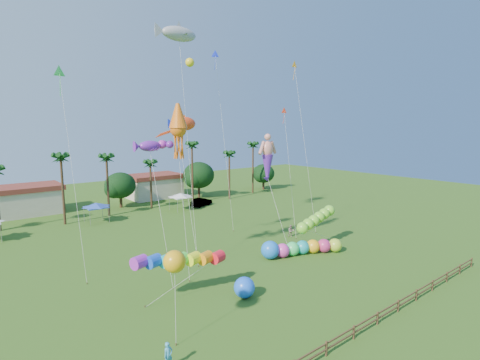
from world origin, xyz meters
TOP-DOWN VIEW (x-y plane):
  - ground at (0.00, 0.00)m, footprint 160.00×160.00m
  - tree_line at (3.57, 44.00)m, footprint 69.46×8.91m
  - buildings_row at (-3.09, 50.00)m, footprint 35.00×7.00m
  - tent_row at (-6.00, 36.33)m, footprint 31.00×4.00m
  - fence at (0.00, -6.00)m, footprint 36.12×0.12m
  - car_b at (12.83, 36.81)m, footprint 4.88×3.04m
  - spectator_a at (-14.37, -0.71)m, footprint 0.65×0.47m
  - spectator_b at (11.35, 13.24)m, footprint 1.00×0.97m
  - caterpillar_inflatable at (6.81, 7.79)m, footprint 9.56×5.21m
  - blue_ball at (-4.76, 3.60)m, footprint 1.80×1.80m
  - rainbow_tube at (-7.52, 6.43)m, footprint 8.63×2.10m
  - green_worm at (7.44, 7.88)m, footprint 10.65×2.91m
  - orange_ball_kite at (-12.52, 1.56)m, footprint 1.78×1.78m
  - merman_kite at (6.35, 12.61)m, footprint 2.69×5.25m
  - fish_kite at (-2.32, 16.94)m, footprint 4.36×6.22m
  - shark_kite at (0.53, 22.49)m, footprint 6.49×7.86m
  - squid_kite at (-5.48, 12.84)m, footprint 2.42×4.73m
  - lobster_kite at (-8.10, 13.73)m, footprint 3.93×5.92m
  - delta_kite_red at (12.80, 16.20)m, footprint 2.33×4.47m
  - delta_kite_yellow at (15.83, 17.24)m, footprint 1.26×5.17m
  - delta_kite_green at (-14.26, 19.69)m, footprint 1.37×5.19m
  - delta_kite_blue at (7.18, 24.12)m, footprint 1.23×4.60m

SIDE VIEW (x-z plane):
  - ground at x=0.00m, z-range 0.00..0.00m
  - fence at x=0.00m, z-range 0.11..1.11m
  - car_b at x=12.83m, z-range 0.00..1.52m
  - spectator_b at x=11.35m, z-range 0.00..1.62m
  - spectator_a at x=-14.37m, z-range 0.00..1.66m
  - caterpillar_inflatable at x=6.81m, z-range -0.16..1.86m
  - blue_ball at x=-4.76m, z-range 0.00..1.80m
  - buildings_row at x=-3.09m, z-range 0.00..4.00m
  - tent_row at x=-6.00m, z-range 2.45..3.05m
  - rainbow_tube at x=-7.52m, z-range 1.21..4.73m
  - green_worm at x=7.44m, z-range 1.12..4.97m
  - tree_line at x=3.57m, z-range -1.22..9.78m
  - orange_ball_kite at x=-12.52m, z-range 2.43..8.83m
  - merman_kite at x=6.35m, z-range 3.85..16.99m
  - lobster_kite at x=-8.10m, z-range 5.93..19.31m
  - squid_kite at x=-5.48m, z-range 5.81..22.62m
  - fish_kite at x=-2.32m, z-range 6.95..22.59m
  - delta_kite_red at x=12.80m, z-range 7.59..24.63m
  - delta_kite_green at x=-14.26m, z-range 9.20..29.45m
  - delta_kite_yellow at x=15.83m, z-range 10.73..34.30m
  - delta_kite_blue at x=7.18m, z-range 11.36..36.29m
  - shark_kite at x=0.53m, z-range 12.31..39.17m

